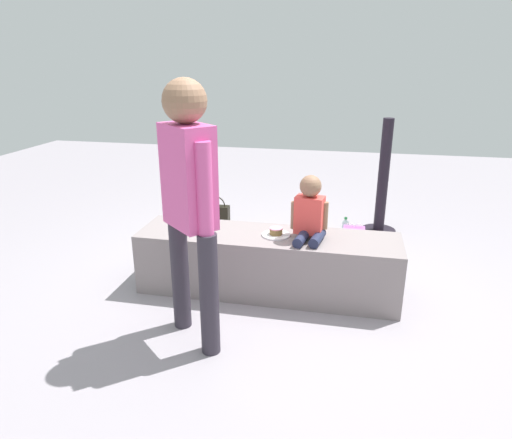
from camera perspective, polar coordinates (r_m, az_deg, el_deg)
ground_plane at (r=3.71m, az=1.43°, el=-8.89°), size 12.00×12.00×0.00m
concrete_ledge at (r=3.60m, az=1.46°, el=-5.50°), size 2.03×0.52×0.49m
child_seated at (r=3.39m, az=6.77°, el=1.01°), size 0.28×0.33×0.48m
adult_standing at (r=2.75m, az=-8.39°, el=3.29°), size 0.40×0.38×1.68m
cake_plate at (r=3.48m, az=2.54°, el=-1.71°), size 0.22×0.22×0.07m
gift_bag at (r=4.46m, az=12.14°, el=-2.45°), size 0.20×0.10×0.29m
railing_post at (r=4.91m, az=15.55°, el=3.45°), size 0.36×0.36×1.22m
water_bottle_near_gift at (r=4.80m, az=6.51°, el=-0.98°), size 0.07×0.07×0.21m
water_bottle_far_side at (r=4.79m, az=11.13°, el=-1.13°), size 0.07×0.07×0.23m
party_cup_red at (r=4.27m, az=4.51°, el=-4.21°), size 0.09×0.09×0.10m
cake_box_white at (r=4.28m, az=8.33°, el=-4.15°), size 0.32×0.29×0.12m
handbag_black_leather at (r=5.00m, az=-5.10°, el=0.44°), size 0.30×0.10×0.37m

